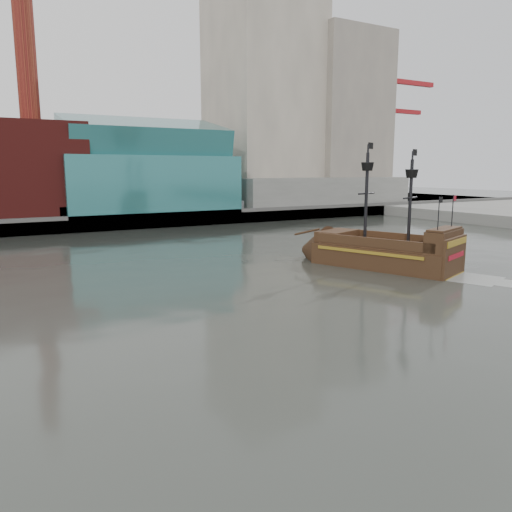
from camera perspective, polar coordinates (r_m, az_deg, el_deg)
ground at (r=27.13m, az=13.69°, el=-11.35°), size 400.00×400.00×0.00m
promenade_far at (r=111.96m, az=-20.57°, el=4.78°), size 220.00×60.00×2.00m
seawall at (r=83.05m, az=-17.27°, el=3.62°), size 220.00×1.00×2.60m
skyline at (r=106.34m, az=-17.79°, el=17.44°), size 149.00×45.00×62.00m
crane_a at (r=139.27m, az=14.58°, el=13.43°), size 22.50×4.00×32.25m
crane_b at (r=152.93m, az=14.50°, el=11.76°), size 19.10×4.00×26.25m
pirate_ship at (r=51.55m, az=14.70°, el=0.05°), size 11.11×18.36×13.21m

